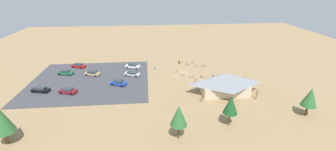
{
  "coord_description": "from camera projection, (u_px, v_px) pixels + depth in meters",
  "views": [
    {
      "loc": [
        9.93,
        63.69,
        26.59
      ],
      "look_at": [
        4.33,
        3.86,
        1.2
      ],
      "focal_mm": 24.53,
      "sensor_mm": 36.0,
      "label": 1
    }
  ],
  "objects": [
    {
      "name": "car_maroon_aisle_side",
      "position": [
        68.0,
        91.0,
        57.39
      ],
      "size": [
        4.66,
        3.06,
        1.39
      ],
      "color": "maroon",
      "rests_on": "parking_lot_asphalt"
    },
    {
      "name": "bicycle_white_edge_north",
      "position": [
        191.0,
        76.0,
        66.79
      ],
      "size": [
        1.68,
        0.48,
        0.76
      ],
      "color": "black",
      "rests_on": "ground"
    },
    {
      "name": "bike_pavilion",
      "position": [
        225.0,
        82.0,
        56.64
      ],
      "size": [
        13.51,
        8.12,
        5.45
      ],
      "color": "beige",
      "rests_on": "ground"
    },
    {
      "name": "bicycle_blue_mid_cluster",
      "position": [
        183.0,
        75.0,
        67.46
      ],
      "size": [
        1.72,
        0.55,
        0.84
      ],
      "color": "black",
      "rests_on": "ground"
    },
    {
      "name": "bicycle_black_by_bin",
      "position": [
        177.0,
        72.0,
        69.66
      ],
      "size": [
        1.24,
        1.26,
        0.91
      ],
      "color": "black",
      "rests_on": "ground"
    },
    {
      "name": "car_green_second_row",
      "position": [
        66.0,
        72.0,
        68.61
      ],
      "size": [
        4.78,
        2.69,
        1.41
      ],
      "color": "#1E6B3D",
      "rests_on": "parking_lot_asphalt"
    },
    {
      "name": "bicycle_purple_near_porch",
      "position": [
        203.0,
        66.0,
        74.55
      ],
      "size": [
        1.76,
        0.48,
        0.81
      ],
      "color": "black",
      "rests_on": "ground"
    },
    {
      "name": "bicycle_teal_near_sign",
      "position": [
        187.0,
        64.0,
        76.3
      ],
      "size": [
        0.95,
        1.58,
        0.83
      ],
      "color": "black",
      "rests_on": "ground"
    },
    {
      "name": "pine_midwest",
      "position": [
        179.0,
        116.0,
        39.68
      ],
      "size": [
        3.0,
        3.0,
        6.73
      ],
      "color": "brown",
      "rests_on": "ground"
    },
    {
      "name": "bicycle_yellow_front_row",
      "position": [
        192.0,
        62.0,
        77.84
      ],
      "size": [
        0.6,
        1.75,
        0.86
      ],
      "color": "black",
      "rests_on": "ground"
    },
    {
      "name": "bicycle_silver_lone_east",
      "position": [
        196.0,
        66.0,
        74.68
      ],
      "size": [
        1.32,
        1.01,
        0.76
      ],
      "color": "black",
      "rests_on": "ground"
    },
    {
      "name": "pine_far_west",
      "position": [
        0.0,
        119.0,
        38.14
      ],
      "size": [
        3.6,
        3.6,
        7.62
      ],
      "color": "brown",
      "rests_on": "ground"
    },
    {
      "name": "car_white_mid_lot",
      "position": [
        133.0,
        66.0,
        73.61
      ],
      "size": [
        4.96,
        3.46,
        1.5
      ],
      "color": "white",
      "rests_on": "parking_lot_asphalt"
    },
    {
      "name": "trash_bin",
      "position": [
        179.0,
        62.0,
        77.71
      ],
      "size": [
        0.6,
        0.6,
        0.9
      ],
      "primitive_type": "cylinder",
      "color": "brown",
      "rests_on": "ground"
    },
    {
      "name": "bicycle_green_yard_front",
      "position": [
        201.0,
        77.0,
        66.5
      ],
      "size": [
        0.48,
        1.68,
        0.9
      ],
      "color": "black",
      "rests_on": "ground"
    },
    {
      "name": "car_blue_near_entry",
      "position": [
        119.0,
        83.0,
        61.79
      ],
      "size": [
        4.64,
        3.47,
        1.45
      ],
      "color": "#1E42B2",
      "rests_on": "parking_lot_asphalt"
    },
    {
      "name": "car_silver_by_curb",
      "position": [
        132.0,
        74.0,
        67.78
      ],
      "size": [
        4.97,
        3.42,
        1.28
      ],
      "color": "#BCBCC1",
      "rests_on": "parking_lot_asphalt"
    },
    {
      "name": "visitor_by_pavilion",
      "position": [
        213.0,
        76.0,
        65.44
      ],
      "size": [
        0.39,
        0.4,
        1.65
      ],
      "color": "#2D3347",
      "rests_on": "ground"
    },
    {
      "name": "lot_sign",
      "position": [
        155.0,
        70.0,
        68.45
      ],
      "size": [
        0.56,
        0.08,
        2.2
      ],
      "color": "#99999E",
      "rests_on": "ground"
    },
    {
      "name": "car_tan_end_stall",
      "position": [
        92.0,
        73.0,
        68.04
      ],
      "size": [
        4.87,
        3.31,
        1.41
      ],
      "color": "tan",
      "rests_on": "parking_lot_asphalt"
    },
    {
      "name": "car_red_far_end",
      "position": [
        78.0,
        66.0,
        74.11
      ],
      "size": [
        4.8,
        3.27,
        1.31
      ],
      "color": "red",
      "rests_on": "parking_lot_asphalt"
    },
    {
      "name": "car_black_inner_stall",
      "position": [
        41.0,
        89.0,
        58.08
      ],
      "size": [
        4.71,
        2.68,
        1.32
      ],
      "color": "black",
      "rests_on": "parking_lot_asphalt"
    },
    {
      "name": "pine_mideast",
      "position": [
        231.0,
        105.0,
        43.39
      ],
      "size": [
        2.78,
        2.78,
        6.43
      ],
      "color": "brown",
      "rests_on": "ground"
    },
    {
      "name": "parking_lot_asphalt",
      "position": [
        90.0,
        80.0,
        65.12
      ],
      "size": [
        32.53,
        29.01,
        0.05
      ],
      "primitive_type": "cube",
      "color": "#424247",
      "rests_on": "ground"
    },
    {
      "name": "pine_west",
      "position": [
        310.0,
        97.0,
        46.62
      ],
      "size": [
        3.07,
        3.07,
        6.39
      ],
      "color": "brown",
      "rests_on": "ground"
    },
    {
      "name": "ground",
      "position": [
        181.0,
        74.0,
        69.61
      ],
      "size": [
        160.0,
        160.0,
        0.0
      ],
      "primitive_type": "plane",
      "color": "#9E7F56",
      "rests_on": "ground"
    }
  ]
}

